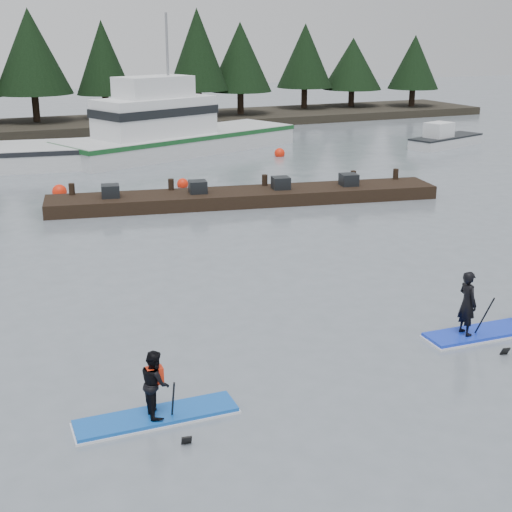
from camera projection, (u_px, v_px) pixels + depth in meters
name	position (u px, v px, depth m)	size (l,w,h in m)	color
ground	(377.00, 392.00, 14.19)	(160.00, 160.00, 0.00)	slate
far_shore	(52.00, 127.00, 50.72)	(70.00, 8.00, 0.60)	#2D281E
treeline	(53.00, 131.00, 50.81)	(60.00, 4.00, 8.00)	black
fishing_boat_medium	(175.00, 142.00, 41.52)	(15.32, 9.07, 8.75)	silver
skiff	(446.00, 141.00, 43.96)	(5.46, 1.64, 0.64)	silver
floating_dock	(246.00, 197.00, 29.57)	(16.15, 2.15, 0.54)	black
buoy_c	(280.00, 156.00, 40.68)	(0.59, 0.59, 0.59)	red
buoy_d	(183.00, 187.00, 32.70)	(0.52, 0.52, 0.52)	red
buoy_b	(60.00, 196.00, 31.01)	(0.63, 0.63, 0.63)	red
paddleboard_solo	(156.00, 396.00, 13.04)	(3.02, 1.08, 1.85)	blue
paddleboard_duo	(493.00, 313.00, 16.75)	(3.46, 1.21, 2.13)	blue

